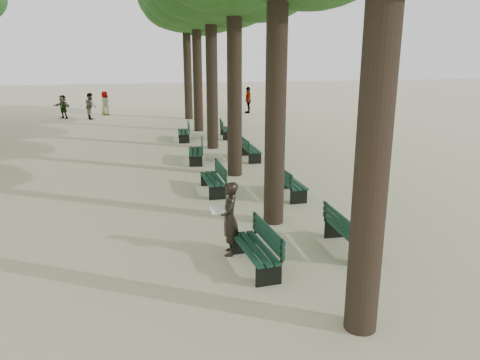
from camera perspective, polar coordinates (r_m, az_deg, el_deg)
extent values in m
plane|color=#BEB98F|center=(9.39, 0.35, -12.11)|extent=(120.00, 120.00, 0.00)
cylinder|color=#33261C|center=(7.00, 16.42, 9.96)|extent=(0.52, 0.52, 7.50)
cylinder|color=#33261C|center=(11.63, 4.44, 12.46)|extent=(0.52, 0.52, 7.50)
cylinder|color=#33261C|center=(16.48, -0.68, 13.36)|extent=(0.52, 0.52, 7.50)
cylinder|color=#33261C|center=(21.39, -3.48, 13.81)|extent=(0.52, 0.52, 7.50)
cylinder|color=#33261C|center=(26.34, -5.23, 14.07)|extent=(0.52, 0.52, 7.50)
cylinder|color=#33261C|center=(31.31, -6.43, 14.24)|extent=(0.52, 0.52, 7.50)
cube|color=black|center=(9.77, 1.78, -9.51)|extent=(0.67, 1.84, 0.45)
cube|color=black|center=(9.68, 1.79, -8.30)|extent=(0.69, 1.84, 0.04)
cube|color=black|center=(9.66, 3.39, -6.62)|extent=(0.19, 1.80, 0.40)
cube|color=black|center=(14.87, -3.41, -0.68)|extent=(0.56, 1.81, 0.45)
cube|color=black|center=(14.81, -3.43, 0.16)|extent=(0.58, 1.81, 0.04)
cube|color=black|center=(14.79, -2.38, 1.23)|extent=(0.08, 1.80, 0.40)
cube|color=black|center=(19.01, -5.46, 2.85)|extent=(0.74, 1.85, 0.45)
cube|color=black|center=(18.96, -5.48, 3.51)|extent=(0.76, 1.85, 0.04)
cube|color=black|center=(18.91, -4.65, 4.33)|extent=(0.26, 1.79, 0.40)
cube|color=black|center=(23.77, -6.92, 5.34)|extent=(0.65, 1.83, 0.45)
cube|color=black|center=(23.74, -6.94, 5.87)|extent=(0.67, 1.83, 0.04)
cube|color=black|center=(23.70, -6.28, 6.54)|extent=(0.17, 1.80, 0.40)
cube|color=black|center=(10.86, 13.18, -7.27)|extent=(0.54, 1.81, 0.45)
cube|color=black|center=(10.78, 13.26, -6.17)|extent=(0.56, 1.81, 0.04)
cube|color=black|center=(10.57, 11.96, -4.96)|extent=(0.06, 1.80, 0.40)
cube|color=black|center=(14.55, 6.14, -1.11)|extent=(0.57, 1.81, 0.45)
cube|color=black|center=(14.49, 6.16, -0.25)|extent=(0.59, 1.82, 0.04)
cube|color=black|center=(14.32, 5.14, 0.71)|extent=(0.09, 1.80, 0.40)
cube|color=black|center=(19.39, 1.31, 3.16)|extent=(0.53, 1.80, 0.45)
cube|color=black|center=(19.35, 1.31, 3.81)|extent=(0.55, 1.80, 0.04)
cube|color=black|center=(19.23, 0.51, 4.56)|extent=(0.05, 1.80, 0.40)
cube|color=black|center=(24.44, -1.61, 5.72)|extent=(0.68, 1.84, 0.45)
cube|color=black|center=(24.41, -1.61, 6.24)|extent=(0.70, 1.84, 0.04)
cube|color=black|center=(24.34, -2.28, 6.85)|extent=(0.21, 1.80, 0.40)
imported|color=black|center=(10.21, -1.27, -4.75)|extent=(0.45, 0.71, 1.65)
cube|color=white|center=(10.09, -2.67, -3.64)|extent=(0.37, 0.29, 0.12)
imported|color=#262628|center=(33.60, -20.77, 8.35)|extent=(1.30, 1.19, 1.56)
imported|color=#262628|center=(34.53, -16.14, 8.98)|extent=(0.66, 0.87, 1.65)
imported|color=#262628|center=(32.66, -17.74, 8.58)|extent=(0.55, 0.90, 1.72)
imported|color=#262628|center=(34.28, 1.00, 9.73)|extent=(0.51, 1.15, 1.89)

